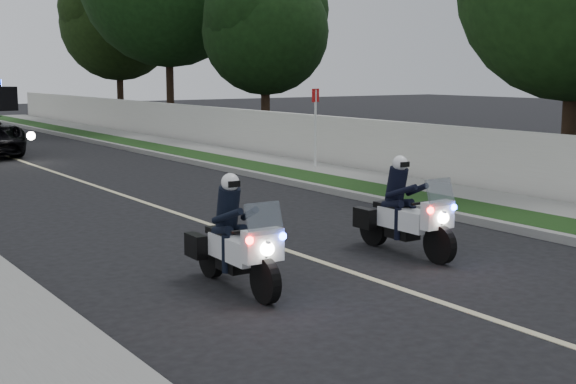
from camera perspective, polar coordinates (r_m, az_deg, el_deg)
name	(u,v)px	position (r m, az deg, el deg)	size (l,w,h in m)	color
ground	(338,268)	(11.40, 3.64, -5.52)	(120.00, 120.00, 0.00)	black
curb_right	(235,170)	(21.83, -3.91, 1.59)	(0.20, 60.00, 0.15)	gray
grass_verge	(256,168)	(22.18, -2.35, 1.72)	(1.20, 60.00, 0.16)	#193814
sidewalk_right	(294,165)	(22.89, 0.42, 1.95)	(1.40, 60.00, 0.16)	gray
property_wall	(321,141)	(23.40, 2.45, 3.75)	(0.22, 60.00, 1.50)	beige
lane_marking	(92,185)	(20.11, -14.05, 0.51)	(0.12, 50.00, 0.01)	#BFB78C
police_moto_left	(236,289)	(10.32, -3.80, -7.06)	(0.62, 1.79, 1.52)	silver
police_moto_right	(404,254)	(12.35, 8.41, -4.48)	(0.63, 1.80, 1.53)	silver
sign_post	(315,173)	(21.87, 1.99, 1.42)	(0.38, 0.38, 2.40)	#AC0C1F
tree_right_b	(566,185)	(20.61, 19.54, 0.46)	(5.73, 5.73, 9.56)	#193A13
tree_right_c	(266,140)	(32.03, -1.64, 3.78)	(5.09, 5.09, 8.49)	black
tree_right_d	(171,130)	(37.93, -8.50, 4.47)	(8.22, 8.22, 13.69)	#163913
tree_right_e	(121,122)	(44.76, -12.03, 5.03)	(6.28, 6.28, 10.46)	#1A310F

